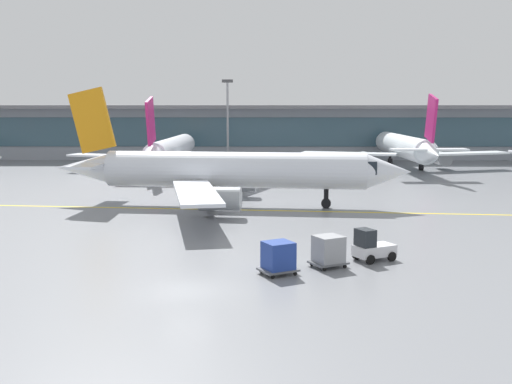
{
  "coord_description": "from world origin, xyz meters",
  "views": [
    {
      "loc": [
        3.93,
        -32.22,
        9.98
      ],
      "look_at": [
        3.48,
        16.44,
        3.0
      ],
      "focal_mm": 43.67,
      "sensor_mm": 36.0,
      "label": 1
    }
  ],
  "objects": [
    {
      "name": "terminal_concourse",
      "position": [
        0.0,
        80.45,
        4.92
      ],
      "size": [
        176.87,
        11.0,
        9.6
      ],
      "color": "#8C939E",
      "rests_on": "ground_plane"
    },
    {
      "name": "cargo_dolly_trailing",
      "position": [
        4.91,
        3.31,
        1.05
      ],
      "size": [
        2.61,
        2.4,
        1.94
      ],
      "rotation": [
        0.0,
        0.0,
        0.49
      ],
      "color": "#595B60",
      "rests_on": "ground_plane"
    },
    {
      "name": "ground_plane",
      "position": [
        0.0,
        0.0,
        0.0
      ],
      "size": [
        400.0,
        400.0,
        0.0
      ],
      "primitive_type": "plane",
      "color": "slate"
    },
    {
      "name": "gate_airplane_1",
      "position": [
        -9.23,
        57.71,
        3.23
      ],
      "size": [
        30.2,
        32.49,
        10.77
      ],
      "rotation": [
        0.0,
        0.0,
        1.52
      ],
      "color": "silver",
      "rests_on": "ground_plane"
    },
    {
      "name": "baggage_tug",
      "position": [
        10.94,
        6.54,
        0.89
      ],
      "size": [
        2.95,
        2.51,
        2.1
      ],
      "rotation": [
        0.0,
        0.0,
        0.49
      ],
      "color": "silver",
      "rests_on": "ground_plane"
    },
    {
      "name": "cargo_dolly_lead",
      "position": [
        8.02,
        4.98,
        1.05
      ],
      "size": [
        2.61,
        2.4,
        1.94
      ],
      "rotation": [
        0.0,
        0.0,
        0.49
      ],
      "color": "#595B60",
      "rests_on": "ground_plane"
    },
    {
      "name": "taxiing_regional_jet",
      "position": [
        0.95,
        27.52,
        3.46
      ],
      "size": [
        34.86,
        32.25,
        11.54
      ],
      "rotation": [
        0.0,
        0.0,
        -0.1
      ],
      "color": "silver",
      "rests_on": "ground_plane"
    },
    {
      "name": "apron_light_mast_1",
      "position": [
        -1.69,
        70.72,
        7.57
      ],
      "size": [
        1.8,
        0.36,
        13.76
      ],
      "color": "gray",
      "rests_on": "ground_plane"
    },
    {
      "name": "gate_airplane_2",
      "position": [
        25.43,
        61.8,
        3.35
      ],
      "size": [
        31.35,
        33.66,
        11.16
      ],
      "rotation": [
        0.0,
        0.0,
        1.6
      ],
      "color": "white",
      "rests_on": "ground_plane"
    },
    {
      "name": "taxiway_centreline_stripe",
      "position": [
        1.39,
        25.47,
        0.0
      ],
      "size": [
        109.48,
        11.44,
        0.01
      ],
      "primitive_type": "cube",
      "rotation": [
        0.0,
        0.0,
        -0.1
      ],
      "color": "yellow",
      "rests_on": "ground_plane"
    }
  ]
}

